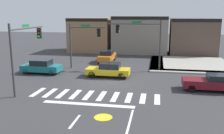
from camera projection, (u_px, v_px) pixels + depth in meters
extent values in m
plane|color=#353538|center=(106.00, 81.00, 24.29)|extent=(120.00, 120.00, 0.00)
cube|color=silver|center=(38.00, 92.00, 20.83)|extent=(0.43, 2.41, 0.01)
cube|color=silver|center=(50.00, 93.00, 20.63)|extent=(0.43, 2.41, 0.01)
cube|color=silver|center=(63.00, 94.00, 20.44)|extent=(0.43, 2.41, 0.01)
cube|color=silver|center=(75.00, 94.00, 20.25)|extent=(0.43, 2.41, 0.01)
cube|color=silver|center=(88.00, 95.00, 20.06)|extent=(0.43, 2.41, 0.01)
cube|color=silver|center=(102.00, 96.00, 19.87)|extent=(0.43, 2.41, 0.01)
cube|color=silver|center=(115.00, 97.00, 19.67)|extent=(0.43, 2.41, 0.01)
cube|color=silver|center=(129.00, 97.00, 19.48)|extent=(0.43, 2.41, 0.01)
cube|color=silver|center=(143.00, 98.00, 19.29)|extent=(0.43, 2.41, 0.01)
cube|color=silver|center=(157.00, 99.00, 19.10)|extent=(0.43, 2.41, 0.01)
cube|color=white|center=(88.00, 104.00, 18.04)|extent=(6.80, 0.50, 0.01)
cube|color=white|center=(75.00, 121.00, 15.15)|extent=(0.16, 2.00, 0.01)
cylinder|color=yellow|center=(103.00, 117.00, 15.78)|extent=(1.18, 1.18, 0.01)
cylinder|color=white|center=(99.00, 117.00, 15.83)|extent=(0.19, 0.19, 0.00)
cylinder|color=white|center=(107.00, 117.00, 15.73)|extent=(0.19, 0.19, 0.00)
cube|color=white|center=(103.00, 117.00, 15.78)|extent=(0.53, 0.05, 0.00)
cube|color=#9E998E|center=(195.00, 72.00, 27.69)|extent=(10.00, 1.60, 0.15)
cube|color=#9E998E|center=(157.00, 62.00, 33.05)|extent=(1.60, 10.00, 0.15)
cube|color=#9E998E|center=(190.00, 64.00, 32.31)|extent=(10.00, 10.00, 0.15)
cube|color=#93704C|center=(91.00, 35.00, 43.29)|extent=(6.85, 6.35, 5.69)
cube|color=black|center=(86.00, 20.00, 39.88)|extent=(6.85, 0.50, 0.50)
cube|color=gray|center=(140.00, 35.00, 41.48)|extent=(8.88, 5.76, 6.01)
cube|color=black|center=(139.00, 18.00, 38.33)|extent=(8.88, 0.50, 0.50)
cube|color=brown|center=(193.00, 36.00, 39.78)|extent=(7.12, 5.23, 5.68)
cube|color=black|center=(196.00, 20.00, 36.92)|extent=(7.12, 0.50, 0.50)
cylinder|color=#383A3D|center=(12.00, 61.00, 19.01)|extent=(0.18, 0.18, 5.71)
cylinder|color=#383A3D|center=(28.00, 28.00, 21.10)|extent=(0.12, 5.38, 0.12)
cube|color=black|center=(39.00, 33.00, 23.19)|extent=(0.32, 0.32, 0.95)
sphere|color=#470A0A|center=(38.00, 30.00, 22.97)|extent=(0.22, 0.22, 0.22)
sphere|color=#4C330C|center=(38.00, 33.00, 23.03)|extent=(0.22, 0.22, 0.22)
sphere|color=#1ED833|center=(39.00, 37.00, 23.09)|extent=(0.22, 0.22, 0.22)
cube|color=#197233|center=(26.00, 26.00, 20.80)|extent=(0.03, 1.10, 0.24)
cylinder|color=#383A3D|center=(71.00, 46.00, 29.51)|extent=(0.18, 0.18, 5.34)
cylinder|color=#383A3D|center=(87.00, 27.00, 28.68)|extent=(4.24, 0.12, 0.12)
cube|color=black|center=(99.00, 33.00, 28.57)|extent=(0.32, 0.32, 0.95)
sphere|color=#470A0A|center=(97.00, 30.00, 28.53)|extent=(0.22, 0.22, 0.22)
sphere|color=#4C330C|center=(97.00, 33.00, 28.60)|extent=(0.22, 0.22, 0.22)
sphere|color=#1ED833|center=(98.00, 35.00, 28.66)|extent=(0.22, 0.22, 0.22)
cube|color=#197233|center=(86.00, 26.00, 28.67)|extent=(1.10, 0.03, 0.24)
cylinder|color=#383A3D|center=(160.00, 46.00, 28.06)|extent=(0.18, 0.18, 5.76)
cylinder|color=#383A3D|center=(134.00, 24.00, 28.08)|extent=(5.94, 0.12, 0.12)
cube|color=black|center=(117.00, 29.00, 28.53)|extent=(0.32, 0.32, 0.95)
sphere|color=#470A0A|center=(119.00, 26.00, 28.44)|extent=(0.22, 0.22, 0.22)
sphere|color=#4C330C|center=(119.00, 29.00, 28.50)|extent=(0.22, 0.22, 0.22)
sphere|color=#1ED833|center=(119.00, 31.00, 28.56)|extent=(0.22, 0.22, 0.22)
cube|color=#197233|center=(137.00, 22.00, 27.98)|extent=(1.10, 0.03, 0.24)
cube|color=gold|center=(108.00, 71.00, 25.71)|extent=(4.46, 1.78, 0.59)
cube|color=black|center=(110.00, 66.00, 25.55)|extent=(2.03, 1.57, 0.58)
cylinder|color=black|center=(124.00, 72.00, 26.25)|extent=(0.71, 0.22, 0.71)
cylinder|color=black|center=(121.00, 76.00, 24.75)|extent=(0.71, 0.22, 0.71)
cylinder|color=black|center=(96.00, 71.00, 26.78)|extent=(0.71, 0.22, 0.71)
cylinder|color=black|center=(92.00, 75.00, 25.28)|extent=(0.71, 0.22, 0.71)
cube|color=#196B70|center=(41.00, 68.00, 27.29)|extent=(4.25, 1.79, 0.66)
cube|color=black|center=(41.00, 62.00, 27.15)|extent=(2.05, 1.57, 0.59)
cylinder|color=black|center=(57.00, 70.00, 27.85)|extent=(0.60, 0.22, 0.60)
cylinder|color=black|center=(51.00, 73.00, 26.34)|extent=(0.60, 0.22, 0.60)
cylinder|color=black|center=(33.00, 69.00, 28.36)|extent=(0.60, 0.22, 0.60)
cylinder|color=black|center=(26.00, 72.00, 26.85)|extent=(0.60, 0.22, 0.60)
cube|color=maroon|center=(208.00, 83.00, 21.15)|extent=(4.30, 1.79, 0.68)
cube|color=black|center=(219.00, 77.00, 20.89)|extent=(1.88, 1.57, 0.46)
cylinder|color=black|center=(191.00, 89.00, 20.72)|extent=(0.63, 0.22, 0.63)
cylinder|color=black|center=(189.00, 84.00, 22.23)|extent=(0.63, 0.22, 0.63)
cylinder|color=black|center=(224.00, 85.00, 21.71)|extent=(0.63, 0.22, 0.63)
cube|color=orange|center=(107.00, 57.00, 33.76)|extent=(1.75, 4.43, 0.68)
cube|color=black|center=(107.00, 53.00, 33.58)|extent=(1.54, 2.14, 0.56)
cylinder|color=black|center=(111.00, 61.00, 32.24)|extent=(0.22, 0.71, 0.71)
cylinder|color=black|center=(99.00, 61.00, 32.51)|extent=(0.22, 0.71, 0.71)
cylinder|color=black|center=(114.00, 58.00, 35.14)|extent=(0.22, 0.71, 0.71)
cylinder|color=black|center=(104.00, 57.00, 35.41)|extent=(0.22, 0.71, 0.71)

